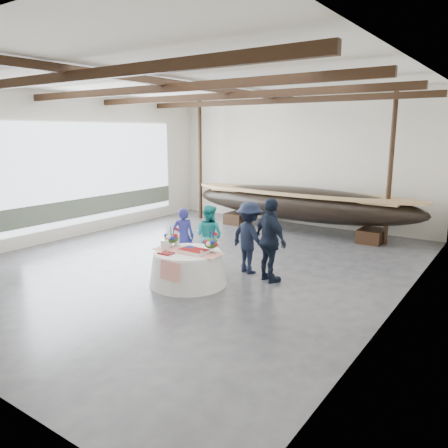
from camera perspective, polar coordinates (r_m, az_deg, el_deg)
The scene contains 14 objects.
floor at distance 11.35m, azimuth -3.75°, elevation -5.05°, with size 10.00×12.00×0.01m, color #3D3D42.
wall_back at distance 16.01m, azimuth 9.75°, elevation 8.00°, with size 10.00×0.02×4.50m, color silver.
wall_left at distance 14.55m, azimuth -19.61°, elevation 7.09°, with size 0.02×12.00×4.50m, color silver.
wall_right at distance 8.72m, azimuth 22.77°, elevation 3.98°, with size 0.02×12.00×4.50m, color silver.
ceiling at distance 10.91m, azimuth -4.09°, elevation 18.17°, with size 10.00×12.00×0.01m, color white.
pavilion_structure at distance 11.51m, azimuth -1.42°, elevation 15.39°, with size 9.80×11.76×4.50m.
open_bay at distance 15.15m, azimuth -16.31°, elevation 5.86°, with size 0.03×7.00×3.20m.
longboat_display at distance 14.74m, azimuth 9.80°, elevation 2.66°, with size 8.11×1.62×1.52m.
banquet_table at distance 9.74m, azimuth -4.73°, elevation -5.69°, with size 1.73×1.73×0.74m.
tabletop_items at distance 9.72m, azimuth -4.70°, elevation -2.53°, with size 1.64×0.95×0.40m.
guest_woman_blue at distance 11.01m, azimuth -5.31°, elevation -1.65°, with size 0.53×0.35×1.47m, color navy.
guest_woman_teal at distance 10.85m, azimuth -1.98°, elevation -1.55°, with size 0.76×0.59×1.56m, color teal.
guest_man_left at distance 10.36m, azimuth 3.33°, elevation -1.78°, with size 1.11×0.64×1.72m, color black.
guest_man_right at distance 9.76m, azimuth 6.06°, elevation -2.14°, with size 1.11×0.46×1.90m, color black.
Camera 1 is at (6.78, -8.46, 3.33)m, focal length 35.00 mm.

